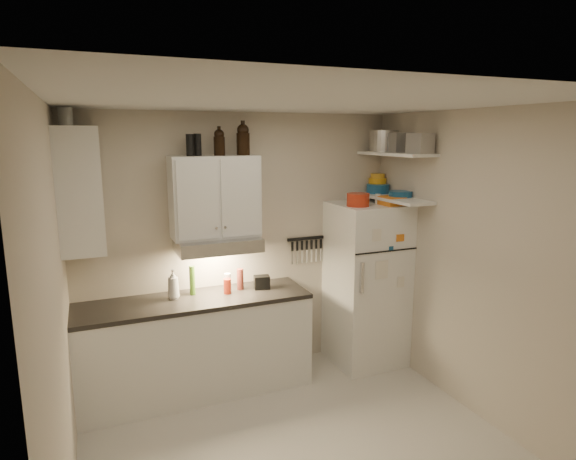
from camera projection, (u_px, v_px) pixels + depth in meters
name	position (u px, v px, depth m)	size (l,w,h in m)	color
floor	(303.00, 453.00, 3.68)	(3.20, 3.00, 0.02)	beige
ceiling	(306.00, 100.00, 3.18)	(3.20, 3.00, 0.02)	silver
back_wall	(241.00, 246.00, 4.80)	(3.20, 0.02, 2.60)	beige
left_wall	(55.00, 322.00, 2.82)	(0.02, 3.00, 2.60)	beige
right_wall	(478.00, 266.00, 4.04)	(0.02, 3.00, 2.60)	beige
base_cabinet	(196.00, 348.00, 4.47)	(2.10, 0.60, 0.88)	white
countertop	(195.00, 301.00, 4.38)	(2.10, 0.62, 0.04)	black
upper_cabinet	(215.00, 197.00, 4.42)	(0.80, 0.33, 0.75)	white
side_cabinet	(80.00, 190.00, 3.85)	(0.33, 0.55, 1.00)	white
range_hood	(218.00, 244.00, 4.45)	(0.76, 0.46, 0.12)	silver
fridge	(366.00, 284.00, 5.04)	(0.70, 0.68, 1.70)	white
shelf_hi	(395.00, 154.00, 4.73)	(0.30, 0.95, 0.03)	white
shelf_lo	(393.00, 198.00, 4.82)	(0.30, 0.95, 0.03)	white
knife_strip	(306.00, 238.00, 5.03)	(0.42, 0.02, 0.03)	black
dutch_oven	(358.00, 200.00, 4.69)	(0.22, 0.22, 0.13)	#A62813
book_stack	(391.00, 201.00, 4.78)	(0.20, 0.25, 0.08)	orange
spice_jar	(378.00, 199.00, 4.86)	(0.06, 0.06, 0.10)	silver
stock_pot	(384.00, 141.00, 5.00)	(0.30, 0.30, 0.22)	silver
tin_a	(401.00, 143.00, 4.73)	(0.19, 0.17, 0.19)	#AAAAAD
tin_b	(420.00, 143.00, 4.39)	(0.18, 0.18, 0.18)	#AAAAAD
bowl_teal	(378.00, 189.00, 5.13)	(0.24, 0.24, 0.10)	navy
bowl_orange	(378.00, 181.00, 5.18)	(0.19, 0.19, 0.06)	#EEA216
bowl_yellow	(378.00, 176.00, 5.17)	(0.15, 0.15, 0.05)	gold
plates	(400.00, 194.00, 4.81)	(0.23, 0.23, 0.06)	navy
growler_a	(219.00, 142.00, 4.35)	(0.10, 0.10, 0.24)	black
growler_b	(243.00, 139.00, 4.41)	(0.12, 0.12, 0.29)	black
thermos_a	(198.00, 145.00, 4.27)	(0.07, 0.07, 0.20)	black
thermos_b	(190.00, 145.00, 4.21)	(0.07, 0.07, 0.19)	black
side_jar	(65.00, 117.00, 3.76)	(0.11, 0.11, 0.15)	silver
soap_bottle	(173.00, 282.00, 4.35)	(0.12, 0.12, 0.31)	white
pepper_mill	(240.00, 279.00, 4.62)	(0.06, 0.06, 0.20)	maroon
oil_bottle	(192.00, 280.00, 4.46)	(0.05, 0.05, 0.27)	#3C6519
vinegar_bottle	(192.00, 283.00, 4.51)	(0.04, 0.04, 0.20)	black
clear_bottle	(228.00, 283.00, 4.53)	(0.06, 0.06, 0.18)	silver
red_jar	(227.00, 286.00, 4.50)	(0.07, 0.07, 0.14)	#A62813
caddy	(262.00, 282.00, 4.65)	(0.15, 0.11, 0.13)	black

